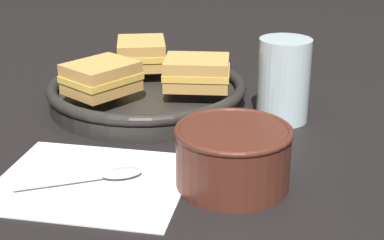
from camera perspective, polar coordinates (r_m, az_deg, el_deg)
ground_plane at (r=0.77m, az=-2.68°, el=-4.07°), size 4.00×4.00×0.00m
napkin at (r=0.73m, az=-9.71°, el=-5.83°), size 0.25×0.21×0.00m
soup_bowl at (r=0.70m, az=4.00°, el=-3.21°), size 0.14×0.14×0.07m
spoon at (r=0.73m, az=-8.47°, el=-5.32°), size 0.14×0.10×0.01m
skillet at (r=0.96m, az=-4.35°, el=2.64°), size 0.32×0.32×0.04m
sandwich_near_left at (r=1.03m, az=-4.93°, el=6.47°), size 0.11×0.12×0.05m
sandwich_near_right at (r=0.90m, az=-8.81°, el=4.09°), size 0.12×0.13×0.05m
sandwich_far_left at (r=0.92m, az=0.47°, el=4.64°), size 0.12×0.10×0.05m
drinking_glass at (r=0.90m, az=8.88°, el=3.83°), size 0.08×0.08×0.13m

